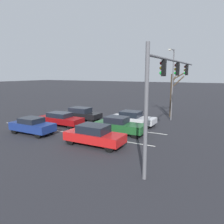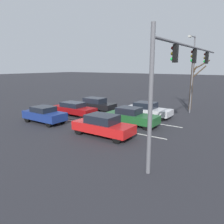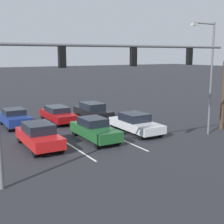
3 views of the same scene
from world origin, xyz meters
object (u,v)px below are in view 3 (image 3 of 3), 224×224
(car_darkgreen_midlane_front, at_px, (95,129))
(car_silver_leftlane_front, at_px, (136,123))
(car_black_leftlane_second, at_px, (93,110))
(car_navy_rightlane_second, at_px, (14,118))
(car_red_rightlane_front, at_px, (39,135))
(traffic_signal_gantry, at_px, (92,70))
(street_lamp_left_shoulder, at_px, (209,71))
(car_maroon_midlane_second, at_px, (58,114))

(car_darkgreen_midlane_front, distance_m, car_silver_leftlane_front, 3.57)
(car_black_leftlane_second, bearing_deg, car_navy_rightlane_second, -2.25)
(car_red_rightlane_front, relative_size, car_black_leftlane_second, 0.96)
(car_darkgreen_midlane_front, xyz_separation_m, car_silver_leftlane_front, (-3.56, -0.25, -0.02))
(traffic_signal_gantry, distance_m, street_lamp_left_shoulder, 10.54)
(car_maroon_midlane_second, bearing_deg, car_black_leftlane_second, 176.64)
(car_silver_leftlane_front, xyz_separation_m, car_black_leftlane_second, (0.40, -6.23, 0.02))
(car_darkgreen_midlane_front, relative_size, traffic_signal_gantry, 0.34)
(car_silver_leftlane_front, relative_size, street_lamp_left_shoulder, 0.60)
(car_red_rightlane_front, bearing_deg, car_black_leftlane_second, -137.87)
(car_silver_leftlane_front, xyz_separation_m, car_navy_rightlane_second, (7.30, -6.50, 0.03))
(car_navy_rightlane_second, bearing_deg, car_silver_leftlane_front, 138.29)
(car_navy_rightlane_second, bearing_deg, car_maroon_midlane_second, 178.76)
(traffic_signal_gantry, bearing_deg, car_darkgreen_midlane_front, -118.03)
(car_darkgreen_midlane_front, relative_size, car_navy_rightlane_second, 1.12)
(car_maroon_midlane_second, height_order, street_lamp_left_shoulder, street_lamp_left_shoulder)
(car_red_rightlane_front, relative_size, traffic_signal_gantry, 0.34)
(car_darkgreen_midlane_front, relative_size, street_lamp_left_shoulder, 0.57)
(car_silver_leftlane_front, distance_m, car_maroon_midlane_second, 7.40)
(car_maroon_midlane_second, bearing_deg, traffic_signal_gantry, 77.77)
(car_darkgreen_midlane_front, height_order, traffic_signal_gantry, traffic_signal_gantry)
(street_lamp_left_shoulder, bearing_deg, car_navy_rightlane_second, -39.78)
(car_silver_leftlane_front, relative_size, traffic_signal_gantry, 0.35)
(traffic_signal_gantry, bearing_deg, car_navy_rightlane_second, -84.51)
(car_red_rightlane_front, distance_m, traffic_signal_gantry, 6.75)
(car_black_leftlane_second, distance_m, traffic_signal_gantry, 13.49)
(traffic_signal_gantry, bearing_deg, car_black_leftlane_second, -116.86)
(car_darkgreen_midlane_front, distance_m, car_red_rightlane_front, 3.81)
(car_navy_rightlane_second, distance_m, street_lamp_left_shoulder, 15.37)
(car_silver_leftlane_front, bearing_deg, car_red_rightlane_front, 0.47)
(car_maroon_midlane_second, height_order, car_black_leftlane_second, car_black_leftlane_second)
(car_maroon_midlane_second, bearing_deg, car_red_rightlane_front, 60.33)
(traffic_signal_gantry, bearing_deg, car_silver_leftlane_front, -140.07)
(car_red_rightlane_front, relative_size, car_silver_leftlane_front, 0.95)
(car_red_rightlane_front, distance_m, car_black_leftlane_second, 9.38)
(car_silver_leftlane_front, distance_m, street_lamp_left_shoulder, 6.43)
(car_red_rightlane_front, xyz_separation_m, car_black_leftlane_second, (-6.96, -6.29, -0.04))
(car_darkgreen_midlane_front, bearing_deg, traffic_signal_gantry, 61.97)
(car_red_rightlane_front, bearing_deg, car_silver_leftlane_front, -179.53)
(car_red_rightlane_front, relative_size, car_maroon_midlane_second, 0.95)
(car_navy_rightlane_second, bearing_deg, car_red_rightlane_front, 89.48)
(car_red_rightlane_front, distance_m, car_silver_leftlane_front, 7.36)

